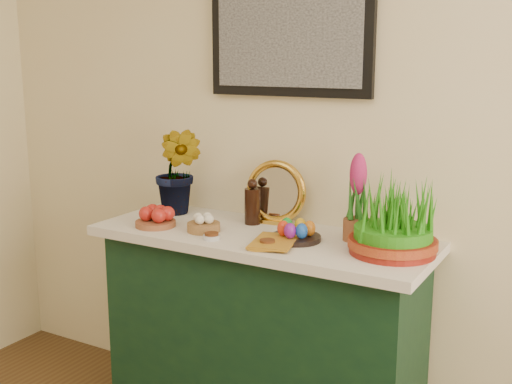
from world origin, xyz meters
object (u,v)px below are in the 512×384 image
hyacinth_green (178,157)px  mirror (276,193)px  book (254,240)px  sideboard (262,339)px  wheatgrass_sabzeh (393,222)px

hyacinth_green → mirror: (0.46, 0.08, -0.13)m
hyacinth_green → book: bearing=-30.8°
sideboard → hyacinth_green: (-0.49, 0.10, 0.73)m
mirror → book: 0.35m
mirror → sideboard: bearing=-80.4°
hyacinth_green → book: (0.53, -0.24, -0.25)m
wheatgrass_sabzeh → book: bearing=-163.9°
sideboard → mirror: (-0.03, 0.17, 0.60)m
hyacinth_green → wheatgrass_sabzeh: (1.03, -0.10, -0.15)m
book → wheatgrass_sabzeh: wheatgrass_sabzeh is taller
sideboard → book: 0.50m
book → wheatgrass_sabzeh: 0.53m
hyacinth_green → wheatgrass_sabzeh: bearing=-11.7°
mirror → wheatgrass_sabzeh: size_ratio=0.86×
sideboard → wheatgrass_sabzeh: size_ratio=3.99×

